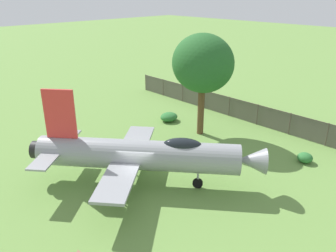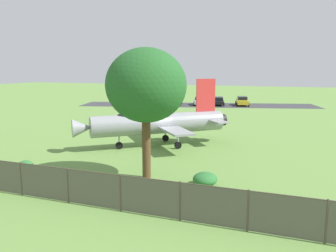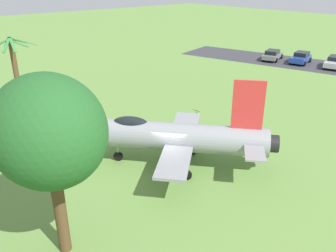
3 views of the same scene
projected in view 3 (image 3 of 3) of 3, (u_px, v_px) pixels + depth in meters
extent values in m
plane|color=#668E42|center=(171.00, 165.00, 22.10)|extent=(200.00, 200.00, 0.00)
cube|color=#38383D|center=(331.00, 67.00, 45.57)|extent=(42.39, 18.03, 0.00)
cylinder|color=gray|center=(171.00, 137.00, 21.32)|extent=(10.05, 8.72, 1.75)
cone|color=gray|center=(73.00, 130.00, 22.26)|extent=(2.18, 2.16, 1.48)
cylinder|color=black|center=(273.00, 144.00, 20.44)|extent=(1.13, 1.19, 1.05)
ellipsoid|color=black|center=(130.00, 123.00, 21.40)|extent=(2.27, 2.09, 0.84)
cube|color=red|center=(248.00, 105.00, 19.76)|extent=(1.48, 1.25, 2.89)
cube|color=gray|center=(174.00, 162.00, 18.85)|extent=(3.67, 3.94, 0.16)
cube|color=gray|center=(186.00, 123.00, 23.80)|extent=(3.67, 3.94, 0.16)
cube|color=gray|center=(255.00, 153.00, 18.93)|extent=(1.99, 2.09, 0.10)
cube|color=gray|center=(251.00, 128.00, 22.15)|extent=(1.99, 2.09, 0.10)
cylinder|color=#A5A8AD|center=(118.00, 146.00, 22.20)|extent=(0.12, 0.12, 1.48)
cylinder|color=black|center=(118.00, 156.00, 22.49)|extent=(0.58, 0.52, 0.60)
cylinder|color=#A5A8AD|center=(187.00, 164.00, 20.09)|extent=(0.12, 0.12, 1.48)
cylinder|color=black|center=(187.00, 175.00, 20.39)|extent=(0.58, 0.52, 0.60)
cylinder|color=#A5A8AD|center=(192.00, 140.00, 22.94)|extent=(0.12, 0.12, 1.48)
cylinder|color=black|center=(192.00, 150.00, 23.24)|extent=(0.58, 0.52, 0.60)
cylinder|color=brown|center=(60.00, 208.00, 14.42)|extent=(0.51, 0.51, 4.33)
ellipsoid|color=#235B26|center=(48.00, 131.00, 13.03)|extent=(4.87, 4.31, 4.42)
cylinder|color=brown|center=(16.00, 74.00, 31.46)|extent=(0.47, 0.47, 5.78)
cube|color=#387F3D|center=(13.00, 45.00, 29.61)|extent=(1.84, 0.55, 0.94)
cube|color=#387F3D|center=(19.00, 44.00, 30.26)|extent=(1.37, 1.16, 0.54)
cube|color=#387F3D|center=(24.00, 42.00, 31.22)|extent=(0.48, 2.28, 1.01)
cube|color=#387F3D|center=(19.00, 41.00, 31.46)|extent=(1.56, 1.97, 0.76)
cube|color=#387F3D|center=(7.00, 42.00, 31.28)|extent=(2.14, 0.40, 1.21)
cube|color=#387F3D|center=(2.00, 43.00, 30.49)|extent=(1.29, 1.19, 0.74)
cube|color=#387F3D|center=(6.00, 45.00, 29.54)|extent=(1.40, 1.26, 0.99)
cylinder|color=#333333|center=(196.00, 117.00, 28.28)|extent=(0.06, 0.06, 0.90)
cube|color=olive|center=(197.00, 111.00, 28.06)|extent=(0.65, 0.48, 0.25)
cube|color=#B2B5BA|center=(334.00, 63.00, 45.17)|extent=(3.02, 4.93, 0.63)
cube|color=black|center=(336.00, 58.00, 45.22)|extent=(2.16, 2.72, 0.50)
cylinder|color=black|center=(324.00, 67.00, 44.62)|extent=(0.38, 0.68, 0.64)
cylinder|color=black|center=(329.00, 62.00, 46.94)|extent=(0.38, 0.68, 0.64)
cube|color=#23429E|center=(301.00, 59.00, 47.40)|extent=(2.80, 4.45, 0.66)
cube|color=black|center=(302.00, 54.00, 47.41)|extent=(2.05, 2.46, 0.52)
cylinder|color=black|center=(304.00, 64.00, 46.01)|extent=(0.36, 0.67, 0.64)
cylinder|color=black|center=(290.00, 62.00, 47.02)|extent=(0.36, 0.67, 0.64)
cylinder|color=black|center=(310.00, 60.00, 48.04)|extent=(0.36, 0.67, 0.64)
cylinder|color=black|center=(296.00, 58.00, 49.06)|extent=(0.36, 0.67, 0.64)
cube|color=slate|center=(273.00, 55.00, 49.43)|extent=(3.23, 4.94, 0.59)
cube|color=black|center=(272.00, 52.00, 48.91)|extent=(2.24, 2.76, 0.51)
cylinder|color=black|center=(269.00, 55.00, 51.17)|extent=(0.41, 0.68, 0.64)
cylinder|color=black|center=(282.00, 56.00, 50.32)|extent=(0.41, 0.68, 0.64)
cylinder|color=black|center=(263.00, 59.00, 48.76)|extent=(0.41, 0.68, 0.64)
cylinder|color=black|center=(276.00, 60.00, 47.91)|extent=(0.41, 0.68, 0.64)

